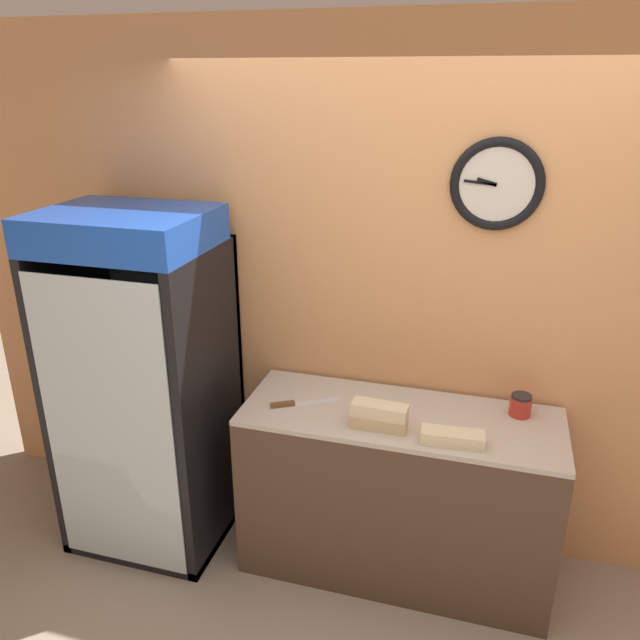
% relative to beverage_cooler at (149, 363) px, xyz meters
% --- Properties ---
extents(wall_back, '(5.20, 0.10, 2.70)m').
position_rel_beverage_cooler_xyz_m(wall_back, '(1.34, 0.36, 0.34)').
color(wall_back, tan).
rests_on(wall_back, ground_plane).
extents(prep_counter, '(1.53, 0.57, 0.90)m').
position_rel_beverage_cooler_xyz_m(prep_counter, '(1.34, 0.02, -0.56)').
color(prep_counter, '#4C3828').
rests_on(prep_counter, ground_plane).
extents(beverage_cooler, '(0.80, 0.72, 1.84)m').
position_rel_beverage_cooler_xyz_m(beverage_cooler, '(0.00, 0.00, 0.00)').
color(beverage_cooler, black).
rests_on(beverage_cooler, ground_plane).
extents(sandwich_stack_bottom, '(0.26, 0.09, 0.06)m').
position_rel_beverage_cooler_xyz_m(sandwich_stack_bottom, '(1.26, -0.13, -0.08)').
color(sandwich_stack_bottom, tan).
rests_on(sandwich_stack_bottom, prep_counter).
extents(sandwich_stack_middle, '(0.26, 0.11, 0.06)m').
position_rel_beverage_cooler_xyz_m(sandwich_stack_middle, '(1.26, -0.13, -0.01)').
color(sandwich_stack_middle, beige).
rests_on(sandwich_stack_middle, sandwich_stack_bottom).
extents(sandwich_flat_left, '(0.28, 0.12, 0.06)m').
position_rel_beverage_cooler_xyz_m(sandwich_flat_left, '(1.60, -0.17, -0.08)').
color(sandwich_flat_left, beige).
rests_on(sandwich_flat_left, prep_counter).
extents(chefs_knife, '(0.32, 0.21, 0.02)m').
position_rel_beverage_cooler_xyz_m(chefs_knife, '(0.82, -0.03, -0.10)').
color(chefs_knife, silver).
rests_on(chefs_knife, prep_counter).
extents(condiment_jar, '(0.10, 0.10, 0.11)m').
position_rel_beverage_cooler_xyz_m(condiment_jar, '(1.89, 0.17, -0.05)').
color(condiment_jar, '#B72D23').
rests_on(condiment_jar, prep_counter).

